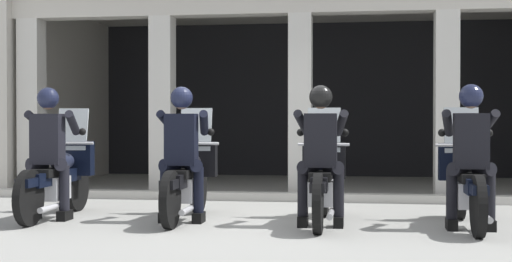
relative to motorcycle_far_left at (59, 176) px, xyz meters
The scene contains 11 objects.
ground_plane 4.02m from the motorcycle_far_left, 52.36° to the left, with size 80.00×80.00×0.00m, color #999993.
station_building 6.10m from the motorcycle_far_left, 61.84° to the left, with size 9.85×5.02×3.42m.
kerb_strip 3.54m from the motorcycle_far_left, 37.84° to the left, with size 9.35×0.24×0.12m, color #B7B5AD.
motorcycle_far_left is the anchor object (origin of this frame).
police_officer_far_left 0.52m from the motorcycle_far_left, 90.26° to the right, with size 0.63×0.61×1.58m.
motorcycle_center_left 1.62m from the motorcycle_far_left, ahead, with size 0.62×2.04×1.35m.
police_officer_center_left 1.70m from the motorcycle_far_left, ahead, with size 0.63×0.61×1.58m.
motorcycle_center_right 3.25m from the motorcycle_far_left, ahead, with size 0.62×2.04×1.35m.
police_officer_center_right 3.30m from the motorcycle_far_left, ahead, with size 0.63×0.61×1.58m.
motorcycle_far_right 4.87m from the motorcycle_far_left, ahead, with size 0.62×2.04×1.35m.
police_officer_far_right 4.90m from the motorcycle_far_left, ahead, with size 0.63×0.61×1.58m.
Camera 1 is at (1.25, -8.66, 1.20)m, focal length 50.99 mm.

